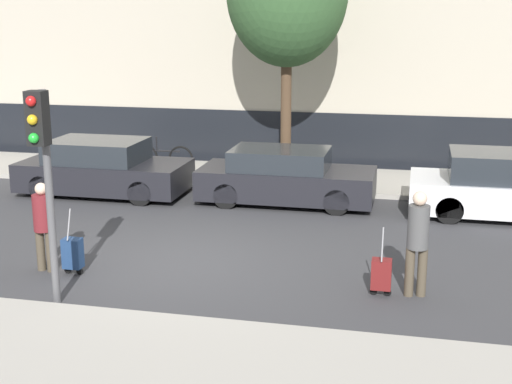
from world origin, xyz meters
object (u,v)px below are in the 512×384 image
(parked_car_1, at_px, (285,178))
(parked_bicycle, at_px, (163,157))
(pedestrian_left, at_px, (43,222))
(trolley_left, at_px, (73,253))
(parked_car_0, at_px, (103,169))
(pedestrian_right, at_px, (418,237))
(trolley_right, at_px, (381,274))
(parked_car_2, at_px, (512,187))
(traffic_light, at_px, (43,155))

(parked_car_1, xyz_separation_m, parked_bicycle, (-3.95, 2.37, -0.14))
(pedestrian_left, relative_size, trolley_left, 1.35)
(parked_car_0, height_order, pedestrian_right, pedestrian_right)
(pedestrian_right, bearing_deg, parked_car_0, 134.48)
(parked_car_0, xyz_separation_m, pedestrian_left, (1.38, -5.43, 0.26))
(pedestrian_right, relative_size, trolley_right, 1.51)
(parked_car_1, height_order, pedestrian_right, pedestrian_right)
(parked_car_0, relative_size, parked_car_2, 0.91)
(parked_car_0, bearing_deg, pedestrian_left, -75.80)
(parked_car_0, bearing_deg, traffic_light, -71.70)
(parked_car_1, relative_size, parked_car_2, 0.91)
(pedestrian_left, distance_m, trolley_right, 5.88)
(trolley_left, relative_size, parked_bicycle, 0.67)
(parked_car_0, distance_m, pedestrian_right, 9.34)
(parked_car_0, bearing_deg, parked_car_1, 1.60)
(parked_car_2, height_order, pedestrian_right, pedestrian_right)
(parked_car_0, xyz_separation_m, parked_car_1, (4.65, 0.13, -0.02))
(parked_car_2, xyz_separation_m, trolley_left, (-7.90, -5.54, -0.30))
(parked_car_0, bearing_deg, pedestrian_right, -33.73)
(parked_car_0, bearing_deg, parked_car_2, 0.31)
(parked_car_2, xyz_separation_m, parked_bicycle, (-9.13, 2.45, -0.19))
(parked_car_1, bearing_deg, traffic_light, -108.81)
(parked_car_1, bearing_deg, parked_car_2, -0.85)
(pedestrian_right, bearing_deg, traffic_light, -174.84)
(parked_car_1, relative_size, trolley_left, 3.51)
(parked_car_0, xyz_separation_m, trolley_left, (1.92, -5.49, -0.27))
(parked_car_1, height_order, pedestrian_left, pedestrian_left)
(pedestrian_right, relative_size, parked_bicycle, 0.98)
(parked_car_1, distance_m, pedestrian_right, 6.17)
(parked_car_0, height_order, trolley_right, parked_car_0)
(parked_car_1, bearing_deg, trolley_left, -115.90)
(parked_car_2, height_order, trolley_right, parked_car_2)
(parked_car_1, height_order, parked_bicycle, parked_car_1)
(trolley_right, xyz_separation_m, traffic_light, (-4.96, -1.56, 2.04))
(parked_car_2, bearing_deg, pedestrian_right, -111.45)
(pedestrian_left, height_order, traffic_light, traffic_light)
(parked_car_1, xyz_separation_m, trolley_right, (2.58, -5.43, -0.26))
(pedestrian_left, distance_m, trolley_left, 0.76)
(parked_car_0, distance_m, trolley_right, 8.96)
(traffic_light, bearing_deg, trolley_left, 104.14)
(pedestrian_left, distance_m, pedestrian_right, 6.39)
(parked_bicycle, bearing_deg, traffic_light, -80.46)
(parked_car_1, relative_size, traffic_light, 1.24)
(trolley_right, distance_m, traffic_light, 5.58)
(trolley_right, bearing_deg, pedestrian_left, -178.67)
(trolley_left, bearing_deg, pedestrian_left, 174.43)
(parked_car_0, xyz_separation_m, traffic_light, (2.27, -6.86, 1.76))
(trolley_left, xyz_separation_m, traffic_light, (0.35, -1.37, 2.02))
(parked_car_2, height_order, traffic_light, traffic_light)
(parked_car_1, xyz_separation_m, traffic_light, (-2.38, -6.99, 1.78))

